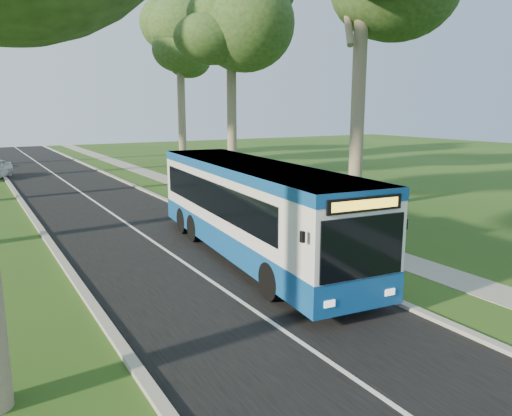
{
  "coord_description": "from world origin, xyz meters",
  "views": [
    {
      "loc": [
        -9.53,
        -13.02,
        5.11
      ],
      "look_at": [
        -0.71,
        1.95,
        1.6
      ],
      "focal_mm": 35.0,
      "sensor_mm": 36.0,
      "label": 1
    }
  ],
  "objects_px": {
    "bus": "(252,210)",
    "bus_stop_sign": "(303,207)",
    "bus_shelter": "(343,202)",
    "litter_bin": "(288,222)"
  },
  "relations": [
    {
      "from": "bus",
      "to": "bus_stop_sign",
      "type": "distance_m",
      "value": 2.1
    },
    {
      "from": "bus_shelter",
      "to": "litter_bin",
      "type": "height_order",
      "value": "bus_shelter"
    },
    {
      "from": "bus_stop_sign",
      "to": "bus",
      "type": "bearing_deg",
      "value": -174.72
    },
    {
      "from": "bus_stop_sign",
      "to": "litter_bin",
      "type": "xyz_separation_m",
      "value": [
        0.92,
        2.26,
        -1.11
      ]
    },
    {
      "from": "bus_shelter",
      "to": "litter_bin",
      "type": "xyz_separation_m",
      "value": [
        0.05,
        3.45,
        -1.4
      ]
    },
    {
      "from": "bus_stop_sign",
      "to": "bus_shelter",
      "type": "height_order",
      "value": "bus_shelter"
    },
    {
      "from": "bus_shelter",
      "to": "bus",
      "type": "bearing_deg",
      "value": 166.01
    },
    {
      "from": "bus",
      "to": "litter_bin",
      "type": "bearing_deg",
      "value": 42.09
    },
    {
      "from": "bus_stop_sign",
      "to": "litter_bin",
      "type": "height_order",
      "value": "bus_stop_sign"
    },
    {
      "from": "bus_shelter",
      "to": "litter_bin",
      "type": "relative_size",
      "value": 3.51
    }
  ]
}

